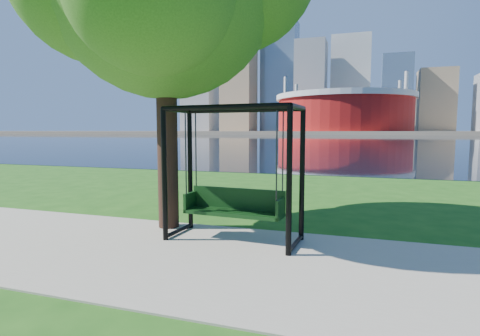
% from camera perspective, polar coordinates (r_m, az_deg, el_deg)
% --- Properties ---
extents(ground, '(900.00, 900.00, 0.00)m').
position_cam_1_polar(ground, '(6.75, 2.21, -12.90)').
color(ground, '#1E5114').
rests_on(ground, ground).
extents(path, '(120.00, 4.00, 0.03)m').
position_cam_1_polar(path, '(6.29, 0.92, -14.16)').
color(path, '#9E937F').
rests_on(path, ground).
extents(river, '(900.00, 180.00, 0.02)m').
position_cam_1_polar(river, '(108.19, 17.31, 4.29)').
color(river, black).
rests_on(river, ground).
extents(far_bank, '(900.00, 228.00, 2.00)m').
position_cam_1_polar(far_bank, '(312.16, 17.95, 5.19)').
color(far_bank, '#937F60').
rests_on(far_bank, ground).
extents(stadium, '(83.00, 83.00, 32.00)m').
position_cam_1_polar(stadium, '(241.74, 15.55, 8.33)').
color(stadium, maroon).
rests_on(stadium, far_bank).
extents(skyline, '(392.00, 66.00, 96.50)m').
position_cam_1_polar(skyline, '(327.35, 17.39, 11.34)').
color(skyline, gray).
rests_on(skyline, far_bank).
extents(swing, '(2.62, 1.26, 2.62)m').
position_cam_1_polar(swing, '(7.24, -0.93, -1.34)').
color(swing, black).
rests_on(swing, ground).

